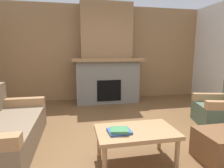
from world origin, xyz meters
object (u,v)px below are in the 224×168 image
at_px(armchair, 221,110).
at_px(coffee_table, 136,134).
at_px(fireplace, 107,60).
at_px(couch, 2,130).
at_px(ottoman, 220,147).

relative_size(armchair, coffee_table, 0.93).
height_order(fireplace, armchair, fireplace).
height_order(couch, ottoman, couch).
xyz_separation_m(fireplace, armchair, (1.85, -2.21, -0.87)).
distance_m(fireplace, ottoman, 3.53).
bearing_deg(fireplace, coffee_table, -92.80).
relative_size(couch, armchair, 1.94).
distance_m(coffee_table, ottoman, 1.09).
distance_m(fireplace, armchair, 3.01).
height_order(couch, armchair, same).
xyz_separation_m(fireplace, couch, (-1.94, -2.37, -0.88)).
xyz_separation_m(couch, coffee_table, (1.79, -0.69, 0.09)).
distance_m(armchair, ottoman, 1.43).
height_order(armchair, coffee_table, armchair).
bearing_deg(coffee_table, couch, 158.80).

